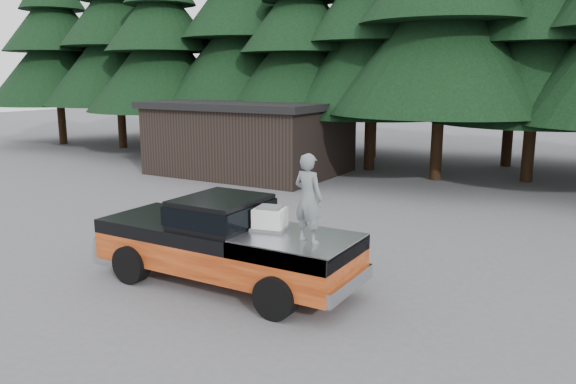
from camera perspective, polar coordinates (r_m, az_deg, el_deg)
The scene contains 6 objects.
ground at distance 11.92m, azimuth -0.17°, elevation -10.20°, with size 120.00×120.00×0.00m, color #535356.
pickup_truck at distance 12.24m, azimuth -6.34°, elevation -6.36°, with size 6.00×2.04×1.33m, color #D35C21, non-canonical shape.
truck_cab at distance 12.03m, azimuth -6.82°, elevation -1.93°, with size 1.66×1.90×0.59m, color black.
air_compressor at distance 11.57m, azimuth -1.85°, elevation -2.81°, with size 0.63×0.52×0.43m, color silver.
man_on_bed at distance 10.57m, azimuth 2.09°, elevation -0.64°, with size 0.63×0.41×1.72m, color slate.
utility_building at distance 26.16m, azimuth -3.86°, elevation 5.63°, with size 8.40×6.40×3.30m.
Camera 1 is at (5.61, -9.53, 4.46)m, focal length 35.00 mm.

